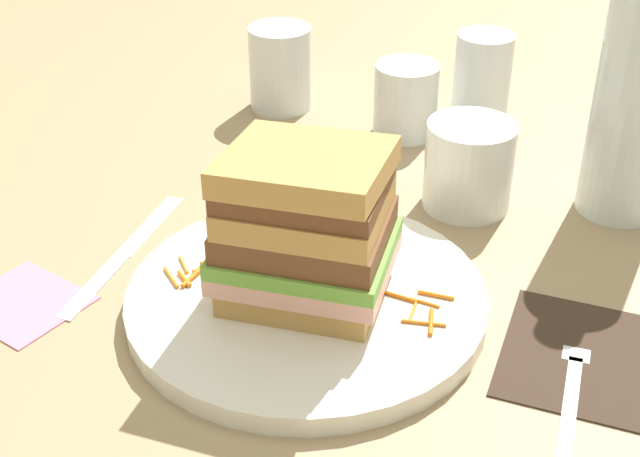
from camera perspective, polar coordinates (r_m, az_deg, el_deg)
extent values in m
plane|color=#9E8460|center=(0.71, 0.52, -4.61)|extent=(3.00, 3.00, 0.00)
cylinder|color=white|center=(0.70, -0.88, -4.59)|extent=(0.28, 0.28, 0.02)
cube|color=tan|center=(0.69, -0.89, -3.35)|extent=(0.13, 0.11, 0.02)
cube|color=#E0A393|center=(0.68, -0.90, -2.16)|extent=(0.14, 0.12, 0.01)
cube|color=#6BA83D|center=(0.67, -0.91, -1.23)|extent=(0.14, 0.12, 0.01)
cube|color=brown|center=(0.66, -0.92, -0.04)|extent=(0.13, 0.11, 0.02)
cube|color=tan|center=(0.65, -0.94, 1.48)|extent=(0.13, 0.11, 0.02)
cube|color=brown|center=(0.64, -0.95, 2.79)|extent=(0.13, 0.11, 0.01)
cube|color=tan|center=(0.63, -0.95, 4.02)|extent=(0.12, 0.11, 0.03)
cylinder|color=orange|center=(0.71, -8.26, -3.14)|extent=(0.01, 0.03, 0.00)
cylinder|color=orange|center=(0.72, -9.59, -3.14)|extent=(0.02, 0.02, 0.00)
cylinder|color=orange|center=(0.72, -7.13, -2.70)|extent=(0.03, 0.02, 0.00)
cylinder|color=orange|center=(0.71, -6.80, -3.28)|extent=(0.02, 0.01, 0.00)
cylinder|color=orange|center=(0.72, -6.66, -2.90)|extent=(0.03, 0.02, 0.00)
cylinder|color=orange|center=(0.73, -7.11, -2.28)|extent=(0.02, 0.03, 0.00)
cylinder|color=orange|center=(0.71, -8.76, -3.22)|extent=(0.02, 0.02, 0.00)
cylinder|color=orange|center=(0.73, -8.81, -2.32)|extent=(0.02, 0.02, 0.00)
cylinder|color=orange|center=(0.66, 6.72, -6.08)|extent=(0.03, 0.01, 0.00)
cylinder|color=orange|center=(0.69, 5.10, -4.58)|extent=(0.03, 0.01, 0.00)
cylinder|color=orange|center=(0.68, 6.68, -4.96)|extent=(0.03, 0.01, 0.00)
cylinder|color=orange|center=(0.69, 7.50, -4.29)|extent=(0.03, 0.00, 0.00)
cylinder|color=orange|center=(0.68, 6.05, -5.26)|extent=(0.00, 0.03, 0.00)
cylinder|color=orange|center=(0.67, 7.19, -6.01)|extent=(0.01, 0.03, 0.00)
cube|color=#38281E|center=(0.68, 16.22, -8.00)|extent=(0.11, 0.13, 0.00)
cube|color=silver|center=(0.64, 15.87, -10.84)|extent=(0.01, 0.11, 0.00)
cube|color=silver|center=(0.69, 16.31, -7.39)|extent=(0.02, 0.02, 0.00)
cylinder|color=silver|center=(0.71, 17.16, -6.12)|extent=(0.00, 0.04, 0.00)
cylinder|color=silver|center=(0.71, 16.70, -6.05)|extent=(0.00, 0.04, 0.00)
cylinder|color=silver|center=(0.71, 16.25, -5.97)|extent=(0.00, 0.04, 0.00)
cylinder|color=silver|center=(0.71, 15.79, -5.90)|extent=(0.00, 0.04, 0.00)
cube|color=silver|center=(0.75, -14.39, -3.57)|extent=(0.02, 0.10, 0.00)
cube|color=silver|center=(0.82, -10.90, 0.26)|extent=(0.02, 0.11, 0.00)
cylinder|color=white|center=(0.83, 9.58, 4.02)|extent=(0.08, 0.08, 0.08)
cylinder|color=orange|center=(0.84, 9.53, 3.48)|extent=(0.08, 0.08, 0.07)
cylinder|color=silver|center=(0.83, 19.74, 7.35)|extent=(0.08, 0.08, 0.21)
cylinder|color=silver|center=(0.97, 5.57, 8.28)|extent=(0.07, 0.07, 0.08)
cylinder|color=silver|center=(1.02, -2.57, 10.33)|extent=(0.07, 0.07, 0.10)
cylinder|color=silver|center=(1.01, 10.43, 9.55)|extent=(0.06, 0.06, 0.10)
cube|color=pink|center=(0.75, -18.61, -4.54)|extent=(0.11, 0.10, 0.00)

